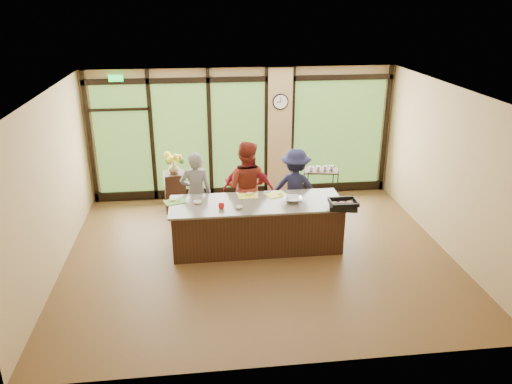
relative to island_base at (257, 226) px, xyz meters
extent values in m
plane|color=brown|center=(0.00, -0.30, -0.44)|extent=(7.00, 7.00, 0.00)
plane|color=silver|center=(0.00, -0.30, 2.56)|extent=(7.00, 7.00, 0.00)
plane|color=tan|center=(0.00, 2.70, 1.06)|extent=(7.00, 0.00, 7.00)
plane|color=tan|center=(-3.50, -0.30, 1.06)|extent=(0.00, 6.00, 6.00)
plane|color=tan|center=(3.50, -0.30, 1.06)|extent=(0.00, 6.00, 6.00)
cube|color=tan|center=(0.85, 2.64, 1.06)|extent=(0.55, 0.12, 3.00)
cube|color=black|center=(0.00, 2.65, 2.31)|extent=(6.90, 0.08, 0.12)
cube|color=black|center=(0.00, 2.65, -0.32)|extent=(6.90, 0.08, 0.20)
cube|color=#19D83F|center=(-2.70, 2.60, 2.39)|extent=(0.30, 0.04, 0.14)
cube|color=#3A6122|center=(-2.70, 2.67, 1.01)|extent=(1.20, 0.02, 2.50)
cube|color=#3A6122|center=(-1.40, 2.67, 1.01)|extent=(1.20, 0.02, 2.50)
cube|color=#3A6122|center=(-0.10, 2.67, 1.01)|extent=(1.20, 0.02, 2.50)
cube|color=#3A6122|center=(2.25, 2.67, 1.01)|extent=(2.10, 0.02, 2.50)
cube|color=black|center=(-3.40, 2.65, 1.06)|extent=(0.08, 0.08, 3.00)
cube|color=black|center=(-2.05, 2.65, 1.06)|extent=(0.08, 0.08, 3.00)
cube|color=black|center=(-0.75, 2.65, 1.06)|extent=(0.08, 0.08, 3.00)
cube|color=black|center=(0.55, 2.65, 1.06)|extent=(0.08, 0.08, 3.00)
cube|color=black|center=(1.15, 2.65, 1.06)|extent=(0.08, 0.08, 3.00)
cube|color=black|center=(3.40, 2.65, 1.06)|extent=(0.08, 0.08, 3.00)
cube|color=black|center=(0.00, 0.00, 0.00)|extent=(3.10, 1.00, 0.88)
cube|color=slate|center=(0.00, 0.00, 0.46)|extent=(3.20, 1.10, 0.04)
cylinder|color=black|center=(0.85, 2.57, 1.81)|extent=(0.36, 0.04, 0.36)
cylinder|color=white|center=(0.85, 2.55, 1.81)|extent=(0.31, 0.01, 0.31)
cube|color=black|center=(0.85, 2.55, 1.86)|extent=(0.01, 0.00, 0.11)
cube|color=black|center=(0.80, 2.55, 1.81)|extent=(0.09, 0.00, 0.01)
imported|color=slate|center=(-1.11, 0.78, 0.40)|extent=(0.62, 0.40, 1.69)
imported|color=maroon|center=(-0.12, 0.81, 0.49)|extent=(1.09, 0.97, 1.86)
imported|color=maroon|center=(-0.08, 0.77, 0.42)|extent=(1.05, 0.54, 1.73)
imported|color=#191B38|center=(0.89, 0.86, 0.38)|extent=(1.18, 0.86, 1.65)
cube|color=black|center=(1.50, -0.46, 0.52)|extent=(0.55, 0.47, 0.09)
imported|color=silver|center=(0.67, -0.05, 0.52)|extent=(0.39, 0.39, 0.08)
cube|color=#509034|center=(-1.50, 0.20, 0.49)|extent=(0.44, 0.39, 0.01)
cube|color=#ECF138|center=(-0.13, 0.32, 0.49)|extent=(0.37, 0.28, 0.01)
cube|color=#ECF138|center=(0.42, 0.32, 0.49)|extent=(0.46, 0.41, 0.01)
imported|color=silver|center=(-1.08, 0.06, 0.50)|extent=(0.19, 0.19, 0.05)
imported|color=silver|center=(-0.35, -0.25, 0.50)|extent=(0.17, 0.17, 0.04)
imported|color=silver|center=(-0.09, 0.38, 0.50)|extent=(0.16, 0.16, 0.03)
imported|color=red|center=(-0.66, -0.21, 0.52)|extent=(0.12, 0.12, 0.09)
cube|color=black|center=(-1.57, 1.93, 0.00)|extent=(0.49, 0.49, 0.88)
imported|color=olive|center=(-1.57, 1.93, 0.56)|extent=(0.23, 0.23, 0.24)
cube|color=black|center=(1.63, 1.69, -0.25)|extent=(0.79, 0.53, 0.03)
cube|color=black|center=(1.63, 1.69, 0.44)|extent=(0.79, 0.53, 0.03)
cylinder|color=black|center=(1.30, 1.50, 0.03)|extent=(0.02, 0.02, 0.93)
cylinder|color=black|center=(1.97, 1.50, 0.03)|extent=(0.02, 0.02, 0.93)
cylinder|color=black|center=(1.30, 1.87, 0.03)|extent=(0.02, 0.02, 0.93)
cylinder|color=black|center=(1.97, 1.87, 0.03)|extent=(0.02, 0.02, 0.93)
imported|color=silver|center=(1.40, 1.69, 0.51)|extent=(0.12, 0.12, 0.10)
imported|color=silver|center=(1.56, 1.69, 0.51)|extent=(0.12, 0.12, 0.10)
imported|color=silver|center=(1.72, 1.69, 0.51)|extent=(0.12, 0.12, 0.10)
imported|color=silver|center=(1.86, 1.69, 0.51)|extent=(0.12, 0.12, 0.10)
camera|label=1|loc=(-1.03, -8.40, 4.03)|focal=35.00mm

